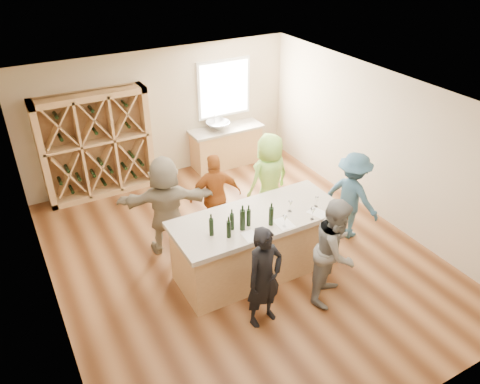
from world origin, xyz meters
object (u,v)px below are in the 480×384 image
wine_bottle_e (249,218)px  wine_bottle_f (271,216)px  person_near_left (264,277)px  person_far_mid (216,196)px  person_server (352,196)px  wine_rack (97,146)px  wine_bottle_b (229,229)px  wine_bottle_a (211,227)px  person_near_right (335,250)px  tasting_counter_base (257,246)px  person_far_right (269,178)px  wine_bottle_c (232,222)px  person_far_left (166,205)px  sink (218,126)px  wine_bottle_d (243,220)px

wine_bottle_e → wine_bottle_f: wine_bottle_f is taller
person_near_left → person_far_mid: (0.38, 2.27, 0.01)m
person_server → person_far_mid: bearing=44.3°
wine_rack → person_server: bearing=-46.0°
wine_bottle_b → person_near_left: size_ratio=0.17×
wine_bottle_a → wine_bottle_e: bearing=-4.6°
wine_bottle_b → person_near_left: 0.85m
person_near_left → person_near_right: 1.19m
wine_bottle_e → person_server: person_server is taller
wine_rack → wine_bottle_b: wine_rack is taller
tasting_counter_base → wine_bottle_f: (0.05, -0.30, 0.73)m
person_near_right → wine_bottle_f: (-0.66, 0.75, 0.37)m
person_near_left → person_far_right: person_far_right is taller
wine_bottle_c → tasting_counter_base: bearing=12.7°
wine_rack → wine_bottle_b: (0.90, -4.01, 0.12)m
person_far_right → wine_bottle_f: 1.83m
person_far_mid → person_far_left: size_ratio=0.90×
person_near_left → person_far_right: bearing=48.9°
wine_bottle_c → wine_bottle_f: (0.57, -0.18, 0.02)m
tasting_counter_base → person_far_left: (-1.04, 1.26, 0.39)m
wine_bottle_b → wine_bottle_c: bearing=48.9°
sink → wine_bottle_e: 4.07m
wine_bottle_e → person_far_right: (1.25, 1.38, -0.34)m
person_near_right → wine_bottle_e: bearing=102.7°
person_far_mid → person_far_right: size_ratio=0.92×
wine_bottle_d → person_near_right: size_ratio=0.20×
wine_bottle_c → wine_bottle_a: bearing=177.6°
tasting_counter_base → person_server: person_server is taller
tasting_counter_base → wine_bottle_d: wine_bottle_d is taller
wine_rack → person_near_left: bearing=-77.3°
wine_bottle_c → wine_bottle_d: bearing=-32.2°
wine_bottle_b → person_far_right: bearing=42.5°
wine_bottle_f → person_near_left: bearing=-127.4°
person_far_left → person_server: bearing=176.7°
sink → wine_bottle_d: bearing=-111.7°
person_near_right → wine_bottle_a: bearing=114.5°
person_near_right → wine_bottle_b: bearing=116.0°
person_server → person_far_left: size_ratio=0.92×
wine_bottle_b → wine_bottle_d: size_ratio=0.81×
person_far_mid → sink: bearing=-106.1°
person_far_mid → wine_bottle_f: bearing=107.3°
tasting_counter_base → wine_bottle_c: size_ratio=9.75×
wine_bottle_b → person_far_left: bearing=104.1°
person_near_right → person_far_left: size_ratio=0.96×
person_server → person_far_left: bearing=52.6°
person_near_left → wine_bottle_f: 0.98m
person_near_left → wine_bottle_f: (0.53, 0.70, 0.43)m
wine_bottle_a → wine_bottle_b: (0.20, -0.17, -0.00)m
wine_bottle_a → person_server: (2.84, 0.18, -0.40)m
sink → person_near_left: bearing=-109.4°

